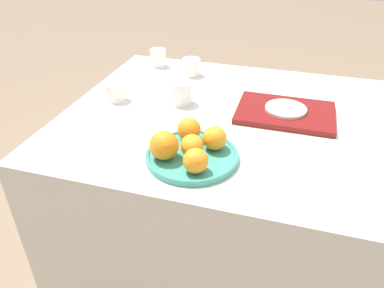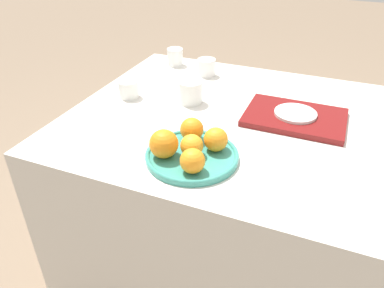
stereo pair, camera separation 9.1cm
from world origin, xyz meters
name	(u,v)px [view 2 (the right image)]	position (x,y,z in m)	size (l,w,h in m)	color
ground_plane	(250,263)	(0.00, 0.00, 0.00)	(12.00, 12.00, 0.00)	#7A6651
table	(257,202)	(0.00, 0.00, 0.35)	(1.35, 0.97, 0.70)	silver
fruit_platter	(192,155)	(-0.15, -0.29, 0.71)	(0.27, 0.27, 0.02)	teal
orange_0	(192,146)	(-0.15, -0.30, 0.75)	(0.07, 0.07, 0.07)	orange
orange_1	(164,144)	(-0.22, -0.33, 0.76)	(0.08, 0.08, 0.08)	orange
orange_2	(192,129)	(-0.18, -0.22, 0.75)	(0.07, 0.07, 0.07)	orange
orange_3	(192,161)	(-0.12, -0.37, 0.75)	(0.07, 0.07, 0.07)	orange
orange_4	(216,139)	(-0.10, -0.25, 0.75)	(0.07, 0.07, 0.07)	orange
serving_tray	(295,117)	(0.08, 0.06, 0.71)	(0.33, 0.24, 0.02)	maroon
side_plate	(295,113)	(0.08, 0.06, 0.73)	(0.14, 0.14, 0.01)	silver
cup_0	(129,89)	(-0.53, 0.00, 0.73)	(0.08, 0.08, 0.06)	white
cup_1	(175,57)	(-0.51, 0.38, 0.74)	(0.07, 0.07, 0.08)	white
cup_2	(206,67)	(-0.34, 0.32, 0.74)	(0.08, 0.08, 0.07)	white
cup_3	(190,92)	(-0.30, 0.05, 0.74)	(0.09, 0.09, 0.08)	white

